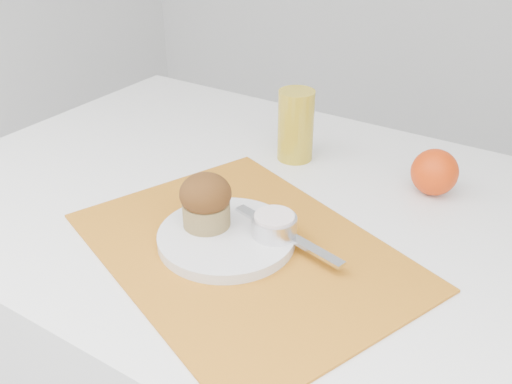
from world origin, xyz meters
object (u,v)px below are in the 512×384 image
Objects in this scene: table at (268,364)px; orange at (435,172)px; juice_glass at (296,125)px; plate at (227,237)px; muffin at (206,201)px.

orange is at bearing 39.63° from table.
juice_glass reaches higher than table.
plate is at bearing -123.24° from orange.
muffin is at bearing -102.09° from table.
plate is (0.01, -0.14, 0.39)m from table.
orange is 0.40m from muffin.
orange is at bearing 52.00° from muffin.
juice_glass reaches higher than orange.
orange is 0.95× the size of muffin.
muffin is at bearing -128.00° from orange.
table is at bearing -140.37° from orange.
orange is (0.21, 0.31, 0.03)m from plate.
plate is at bearing -86.30° from table.
plate is 0.31m from juice_glass.
table is 8.95× the size of juice_glass.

